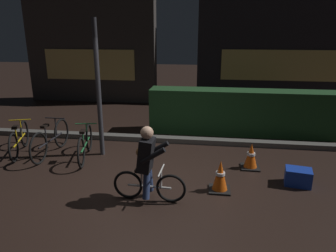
# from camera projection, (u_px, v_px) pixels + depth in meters

# --- Properties ---
(ground_plane) EXTENTS (40.00, 40.00, 0.00)m
(ground_plane) POSITION_uv_depth(u_px,v_px,m) (152.00, 183.00, 5.62)
(ground_plane) COLOR black
(sidewalk_curb) EXTENTS (12.00, 0.24, 0.12)m
(sidewalk_curb) POSITION_uv_depth(u_px,v_px,m) (169.00, 139.00, 7.68)
(sidewalk_curb) COLOR #56544F
(sidewalk_curb) RESTS_ON ground
(hedge_row) EXTENTS (4.80, 0.70, 1.16)m
(hedge_row) POSITION_uv_depth(u_px,v_px,m) (242.00, 112.00, 8.14)
(hedge_row) COLOR #214723
(hedge_row) RESTS_ON ground
(storefront_left) EXTENTS (4.86, 0.54, 4.52)m
(storefront_left) POSITION_uv_depth(u_px,v_px,m) (91.00, 41.00, 11.57)
(storefront_left) COLOR #383330
(storefront_left) RESTS_ON ground
(storefront_right) EXTENTS (5.91, 0.54, 4.23)m
(storefront_right) POSITION_uv_depth(u_px,v_px,m) (280.00, 45.00, 11.37)
(storefront_right) COLOR #262328
(storefront_right) RESTS_ON ground
(street_post) EXTENTS (0.10, 0.10, 2.87)m
(street_post) POSITION_uv_depth(u_px,v_px,m) (98.00, 90.00, 6.51)
(street_post) COLOR #2D2D33
(street_post) RESTS_ON ground
(parked_bike_leftmost) EXTENTS (0.57, 1.48, 0.71)m
(parked_bike_leftmost) POSITION_uv_depth(u_px,v_px,m) (19.00, 140.00, 6.88)
(parked_bike_leftmost) COLOR black
(parked_bike_leftmost) RESTS_ON ground
(parked_bike_left_mid) EXTENTS (0.46, 1.67, 0.77)m
(parked_bike_left_mid) POSITION_uv_depth(u_px,v_px,m) (51.00, 140.00, 6.81)
(parked_bike_left_mid) COLOR black
(parked_bike_left_mid) RESTS_ON ground
(parked_bike_center_left) EXTENTS (0.46, 1.51, 0.71)m
(parked_bike_center_left) POSITION_uv_depth(u_px,v_px,m) (85.00, 144.00, 6.61)
(parked_bike_center_left) COLOR black
(parked_bike_center_left) RESTS_ON ground
(traffic_cone_near) EXTENTS (0.36, 0.36, 0.55)m
(traffic_cone_near) POSITION_uv_depth(u_px,v_px,m) (220.00, 176.00, 5.29)
(traffic_cone_near) COLOR black
(traffic_cone_near) RESTS_ON ground
(traffic_cone_far) EXTENTS (0.36, 0.36, 0.52)m
(traffic_cone_far) POSITION_uv_depth(u_px,v_px,m) (251.00, 156.00, 6.17)
(traffic_cone_far) COLOR black
(traffic_cone_far) RESTS_ON ground
(blue_crate) EXTENTS (0.49, 0.39, 0.30)m
(blue_crate) POSITION_uv_depth(u_px,v_px,m) (298.00, 177.00, 5.52)
(blue_crate) COLOR #193DB7
(blue_crate) RESTS_ON ground
(cyclist) EXTENTS (1.19, 0.53, 1.25)m
(cyclist) POSITION_uv_depth(u_px,v_px,m) (148.00, 163.00, 4.91)
(cyclist) COLOR black
(cyclist) RESTS_ON ground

